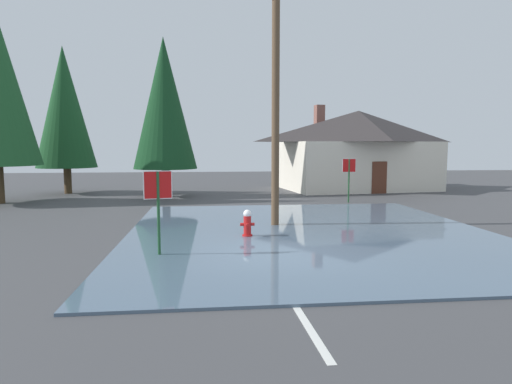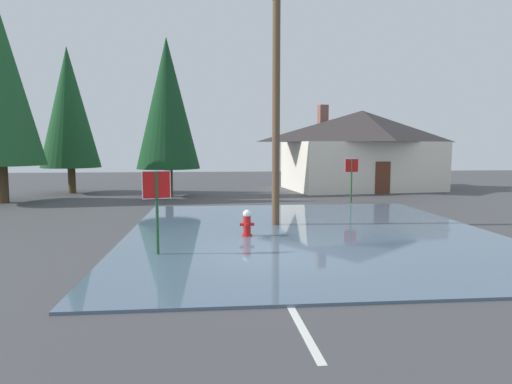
{
  "view_description": "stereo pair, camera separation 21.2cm",
  "coord_description": "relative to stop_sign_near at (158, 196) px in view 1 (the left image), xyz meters",
  "views": [
    {
      "loc": [
        -1.7,
        -11.45,
        2.92
      ],
      "look_at": [
        -0.13,
        3.13,
        1.41
      ],
      "focal_mm": 30.94,
      "sensor_mm": 36.0,
      "label": 1
    },
    {
      "loc": [
        -1.49,
        -11.48,
        2.92
      ],
      "look_at": [
        -0.13,
        3.13,
        1.41
      ],
      "focal_mm": 30.94,
      "sensor_mm": 36.0,
      "label": 2
    }
  ],
  "objects": [
    {
      "name": "ground_plane",
      "position": [
        3.02,
        -0.24,
        -1.69
      ],
      "size": [
        80.0,
        80.0,
        0.1
      ],
      "primitive_type": "cube",
      "color": "#424244"
    },
    {
      "name": "fire_hydrant",
      "position": [
        2.54,
        2.19,
        -1.19
      ],
      "size": [
        0.46,
        0.39,
        0.91
      ],
      "color": "red",
      "rests_on": "ground"
    },
    {
      "name": "pine_tree_mid_left",
      "position": [
        -7.44,
        16.85,
        3.67
      ],
      "size": [
        3.61,
        3.61,
        9.03
      ],
      "color": "#4C3823",
      "rests_on": "ground"
    },
    {
      "name": "house",
      "position": [
        11.49,
        17.65,
        1.14
      ],
      "size": [
        11.19,
        7.75,
        5.77
      ],
      "color": "silver",
      "rests_on": "ground"
    },
    {
      "name": "lane_stop_bar",
      "position": [
        2.45,
        -2.55,
        -1.63
      ],
      "size": [
        3.26,
        0.36,
        0.01
      ],
      "primitive_type": "cube",
      "rotation": [
        0.0,
        0.0,
        -0.02
      ],
      "color": "silver",
      "rests_on": "ground"
    },
    {
      "name": "stop_sign_near",
      "position": [
        0.0,
        0.0,
        0.0
      ],
      "size": [
        0.73,
        0.2,
        2.29
      ],
      "color": "#1E4C28",
      "rests_on": "ground"
    },
    {
      "name": "lane_center_stripe",
      "position": [
        2.9,
        -4.29,
        -1.63
      ],
      "size": [
        0.24,
        3.83,
        0.01
      ],
      "primitive_type": "cube",
      "rotation": [
        0.0,
        0.0,
        1.6
      ],
      "color": "silver",
      "rests_on": "ground"
    },
    {
      "name": "utility_pole",
      "position": [
        3.74,
        4.14,
        3.08
      ],
      "size": [
        1.6,
        0.28,
        9.09
      ],
      "color": "brown",
      "rests_on": "ground"
    },
    {
      "name": "flood_puddle",
      "position": [
        4.72,
        2.75,
        -1.61
      ],
      "size": [
        12.13,
        13.59,
        0.07
      ],
      "primitive_type": "cube",
      "color": "#4C6075",
      "rests_on": "ground"
    },
    {
      "name": "stop_sign_far",
      "position": [
        8.62,
        10.65,
        -0.0
      ],
      "size": [
        0.71,
        0.08,
        2.3
      ],
      "color": "#1E4C28",
      "rests_on": "ground"
    },
    {
      "name": "pine_tree_short_left",
      "position": [
        -1.16,
        14.4,
        3.74
      ],
      "size": [
        3.66,
        3.66,
        9.14
      ],
      "color": "#4C3823",
      "rests_on": "ground"
    }
  ]
}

